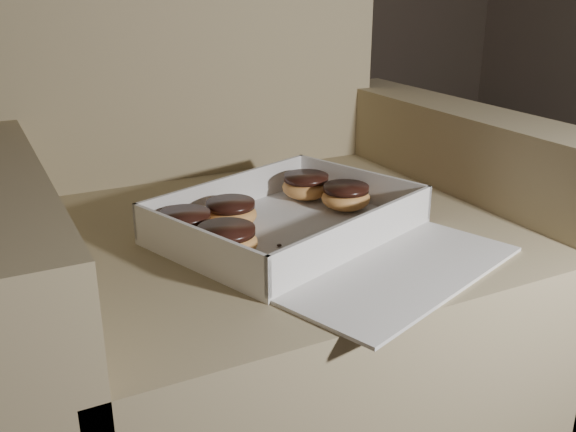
% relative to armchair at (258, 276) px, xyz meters
% --- Properties ---
extents(floor, '(4.50, 4.50, 0.00)m').
position_rel_armchair_xyz_m(floor, '(0.58, -0.03, -0.30)').
color(floor, black).
rests_on(floor, ground).
extents(armchair, '(0.90, 0.76, 0.94)m').
position_rel_armchair_xyz_m(armchair, '(0.00, 0.00, 0.00)').
color(armchair, '#8C8059').
rests_on(armchair, floor).
extents(bakery_box, '(0.47, 0.51, 0.06)m').
position_rel_armchair_xyz_m(bakery_box, '(0.01, -0.16, 0.14)').
color(bakery_box, silver).
rests_on(bakery_box, armchair).
extents(donut_a, '(0.08, 0.08, 0.04)m').
position_rel_armchair_xyz_m(donut_a, '(-0.08, -0.08, 0.15)').
color(donut_a, '#EAA352').
rests_on(donut_a, bakery_box).
extents(donut_b, '(0.08, 0.08, 0.04)m').
position_rel_armchair_xyz_m(donut_b, '(0.12, -0.09, 0.15)').
color(donut_b, '#EAA352').
rests_on(donut_b, bakery_box).
extents(donut_c, '(0.08, 0.08, 0.04)m').
position_rel_armchair_xyz_m(donut_c, '(-0.12, -0.18, 0.16)').
color(donut_c, '#EAA352').
rests_on(donut_c, bakery_box).
extents(donut_d, '(0.08, 0.08, 0.04)m').
position_rel_armchair_xyz_m(donut_d, '(0.09, -0.01, 0.15)').
color(donut_d, '#EAA352').
rests_on(donut_d, bakery_box).
extents(donut_e, '(0.08, 0.08, 0.04)m').
position_rel_armchair_xyz_m(donut_e, '(-0.15, -0.09, 0.15)').
color(donut_e, '#EAA352').
rests_on(donut_e, bakery_box).
extents(crumb_a, '(0.01, 0.01, 0.00)m').
position_rel_armchair_xyz_m(crumb_a, '(-0.09, -0.17, 0.14)').
color(crumb_a, black).
rests_on(crumb_a, bakery_box).
extents(crumb_b, '(0.01, 0.01, 0.00)m').
position_rel_armchair_xyz_m(crumb_b, '(-0.05, -0.18, 0.14)').
color(crumb_b, black).
rests_on(crumb_b, bakery_box).
extents(crumb_c, '(0.01, 0.01, 0.00)m').
position_rel_armchair_xyz_m(crumb_c, '(0.12, -0.14, 0.14)').
color(crumb_c, black).
rests_on(crumb_c, bakery_box).
extents(crumb_d, '(0.01, 0.01, 0.00)m').
position_rel_armchair_xyz_m(crumb_d, '(-0.09, -0.24, 0.14)').
color(crumb_d, black).
rests_on(crumb_d, bakery_box).
extents(crumb_e, '(0.01, 0.01, 0.00)m').
position_rel_armchair_xyz_m(crumb_e, '(-0.04, -0.21, 0.14)').
color(crumb_e, black).
rests_on(crumb_e, bakery_box).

